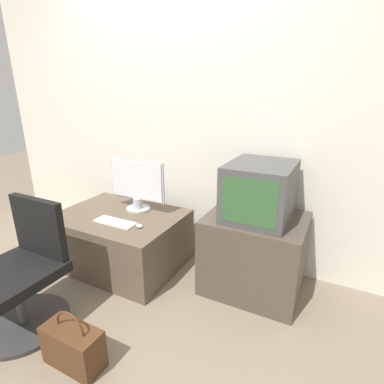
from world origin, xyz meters
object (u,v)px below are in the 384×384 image
(mouse, at_px, (139,226))
(office_chair, at_px, (23,277))
(crt_tv, at_px, (260,191))
(book, at_px, (32,271))
(cardboard_box_lower, at_px, (44,246))
(keyboard, at_px, (115,222))
(main_monitor, at_px, (137,185))
(handbag, at_px, (73,346))

(mouse, distance_m, office_chair, 0.85)
(crt_tv, bearing_deg, book, -158.93)
(cardboard_box_lower, bearing_deg, keyboard, 6.46)
(main_monitor, height_order, crt_tv, crt_tv)
(main_monitor, xyz_separation_m, keyboard, (0.01, -0.32, -0.23))
(mouse, bearing_deg, cardboard_box_lower, -174.07)
(main_monitor, xyz_separation_m, crt_tv, (1.08, 0.03, 0.10))
(crt_tv, distance_m, book, 2.06)
(crt_tv, bearing_deg, cardboard_box_lower, -166.85)
(mouse, height_order, handbag, mouse)
(office_chair, xyz_separation_m, cardboard_box_lower, (-0.65, 0.62, -0.24))
(office_chair, xyz_separation_m, handbag, (0.55, -0.11, -0.22))
(crt_tv, bearing_deg, mouse, -158.38)
(main_monitor, bearing_deg, mouse, -52.36)
(cardboard_box_lower, xyz_separation_m, book, (0.13, -0.24, -0.09))
(keyboard, height_order, handbag, keyboard)
(keyboard, height_order, book, keyboard)
(handbag, bearing_deg, office_chair, 168.44)
(main_monitor, height_order, keyboard, main_monitor)
(handbag, bearing_deg, book, 155.17)
(keyboard, distance_m, mouse, 0.23)
(mouse, xyz_separation_m, book, (-0.93, -0.35, -0.48))
(cardboard_box_lower, relative_size, book, 1.49)
(cardboard_box_lower, bearing_deg, crt_tv, 13.15)
(book, bearing_deg, mouse, 20.57)
(keyboard, xyz_separation_m, mouse, (0.23, 0.02, 0.01))
(office_chair, relative_size, handbag, 2.31)
(cardboard_box_lower, bearing_deg, office_chair, -43.40)
(office_chair, bearing_deg, crt_tv, 40.38)
(cardboard_box_lower, distance_m, handbag, 1.40)
(office_chair, bearing_deg, main_monitor, 80.77)
(main_monitor, height_order, office_chair, main_monitor)
(keyboard, xyz_separation_m, book, (-0.70, -0.33, -0.47))
(keyboard, distance_m, office_chair, 0.75)
(keyboard, bearing_deg, handbag, -65.82)
(keyboard, relative_size, mouse, 6.18)
(main_monitor, height_order, handbag, main_monitor)
(mouse, bearing_deg, main_monitor, 127.64)
(crt_tv, bearing_deg, handbag, -120.95)
(cardboard_box_lower, height_order, book, cardboard_box_lower)
(mouse, xyz_separation_m, cardboard_box_lower, (-1.06, -0.11, -0.39))
(handbag, bearing_deg, main_monitor, 108.20)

